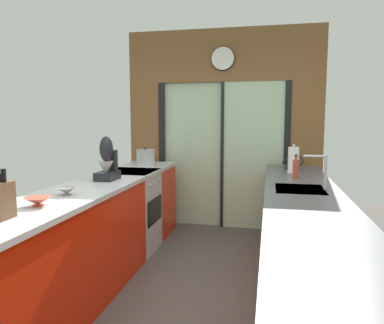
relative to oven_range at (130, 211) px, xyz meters
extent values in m
cube|color=#4C4742|center=(0.91, -0.65, -0.47)|extent=(5.04, 7.60, 0.02)
cube|color=brown|center=(0.91, 1.15, 1.89)|extent=(2.64, 0.08, 0.70)
cube|color=#B2D1AD|center=(0.49, 1.17, 0.54)|extent=(0.80, 0.02, 2.00)
cube|color=#B2D1AD|center=(1.33, 1.13, 0.54)|extent=(0.80, 0.02, 2.00)
cube|color=black|center=(0.05, 1.15, 0.54)|extent=(0.08, 0.10, 2.00)
cube|color=black|center=(1.77, 1.15, 0.54)|extent=(0.08, 0.10, 2.00)
cube|color=black|center=(0.91, 1.15, 0.54)|extent=(0.04, 0.10, 2.00)
cube|color=brown|center=(-0.20, 1.15, 0.54)|extent=(0.42, 0.08, 2.00)
cube|color=brown|center=(2.02, 1.15, 0.54)|extent=(0.42, 0.08, 2.00)
cylinder|color=white|center=(0.91, 1.09, 1.84)|extent=(0.30, 0.03, 0.30)
torus|color=black|center=(0.91, 1.09, 1.84)|extent=(0.32, 0.02, 0.32)
cube|color=red|center=(0.00, -1.57, -0.02)|extent=(0.58, 2.55, 0.88)
cube|color=red|center=(0.00, 0.63, -0.02)|extent=(0.58, 0.65, 0.88)
cube|color=#BCBCC1|center=(0.00, -0.95, 0.44)|extent=(0.62, 3.80, 0.04)
cube|color=red|center=(1.82, -0.95, -0.02)|extent=(0.58, 3.80, 0.88)
cube|color=#4C4C51|center=(1.82, -0.95, 0.44)|extent=(0.62, 3.80, 0.04)
cube|color=#B7BABC|center=(1.80, -0.70, 0.44)|extent=(0.40, 0.48, 0.05)
cylinder|color=#B7BABC|center=(2.00, -0.70, 0.61)|extent=(0.02, 0.02, 0.29)
cylinder|color=#B7BABC|center=(1.91, -0.70, 0.74)|extent=(0.18, 0.02, 0.02)
cube|color=#B7BABC|center=(0.00, 0.00, -0.02)|extent=(0.58, 0.60, 0.88)
cube|color=black|center=(0.29, 0.00, 0.02)|extent=(0.01, 0.48, 0.28)
cube|color=black|center=(0.00, 0.00, 0.45)|extent=(0.58, 0.60, 0.03)
cylinder|color=#B7BABC|center=(0.30, -0.18, 0.34)|extent=(0.02, 0.04, 0.04)
cylinder|color=#B7BABC|center=(0.30, 0.00, 0.34)|extent=(0.02, 0.04, 0.04)
cylinder|color=#B7BABC|center=(0.30, 0.18, 0.34)|extent=(0.02, 0.04, 0.04)
cylinder|color=#BC4C38|center=(0.02, -1.70, 0.47)|extent=(0.08, 0.08, 0.01)
cone|color=#BC4C38|center=(0.02, -1.70, 0.50)|extent=(0.17, 0.17, 0.05)
cylinder|color=gray|center=(0.02, -1.34, 0.47)|extent=(0.06, 0.06, 0.01)
cone|color=gray|center=(0.02, -1.34, 0.50)|extent=(0.14, 0.14, 0.05)
cube|color=brown|center=(0.02, -2.03, 0.57)|extent=(0.08, 0.14, 0.22)
cylinder|color=black|center=(0.01, -2.03, 0.70)|extent=(0.02, 0.02, 0.06)
cylinder|color=black|center=(0.03, -2.03, 0.72)|extent=(0.02, 0.02, 0.09)
cylinder|color=black|center=(0.05, -2.03, 0.72)|extent=(0.02, 0.02, 0.09)
cube|color=black|center=(0.02, -0.62, 0.50)|extent=(0.17, 0.26, 0.08)
cube|color=black|center=(0.02, -0.52, 0.64)|extent=(0.10, 0.08, 0.20)
ellipsoid|color=black|center=(0.02, -0.63, 0.76)|extent=(0.13, 0.12, 0.24)
cone|color=#B7BABC|center=(0.02, -0.65, 0.58)|extent=(0.15, 0.15, 0.13)
cylinder|color=#B7BABC|center=(0.02, 0.50, 0.56)|extent=(0.23, 0.23, 0.19)
cylinder|color=#B7BABC|center=(0.02, 0.50, 0.66)|extent=(0.23, 0.23, 0.01)
sphere|color=black|center=(0.02, 0.50, 0.68)|extent=(0.03, 0.03, 0.03)
cone|color=black|center=(1.80, 0.53, 0.55)|extent=(0.16, 0.16, 0.18)
sphere|color=black|center=(1.80, 0.53, 0.65)|extent=(0.03, 0.03, 0.03)
cylinder|color=black|center=(1.73, 0.53, 0.56)|extent=(0.08, 0.02, 0.07)
torus|color=black|center=(1.87, 0.53, 0.56)|extent=(0.11, 0.01, 0.11)
cylinder|color=#B23D2D|center=(1.80, -0.15, 0.56)|extent=(0.06, 0.06, 0.18)
cylinder|color=#B23D2D|center=(1.80, -0.15, 0.67)|extent=(0.03, 0.03, 0.04)
cylinder|color=black|center=(1.80, -0.15, 0.69)|extent=(0.03, 0.03, 0.01)
cylinder|color=#286BB7|center=(1.80, 0.73, 0.57)|extent=(0.07, 0.07, 0.21)
cylinder|color=#286BB7|center=(1.80, 0.73, 0.69)|extent=(0.03, 0.03, 0.04)
cylinder|color=black|center=(1.80, 0.73, 0.72)|extent=(0.04, 0.04, 0.01)
cylinder|color=#B7BABC|center=(1.80, 0.22, 0.47)|extent=(0.13, 0.13, 0.01)
cylinder|color=white|center=(1.80, 0.22, 0.61)|extent=(0.12, 0.12, 0.27)
sphere|color=#B7BABC|center=(1.80, 0.22, 0.76)|extent=(0.03, 0.03, 0.03)
camera|label=1|loc=(1.53, -3.85, 1.05)|focal=34.19mm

